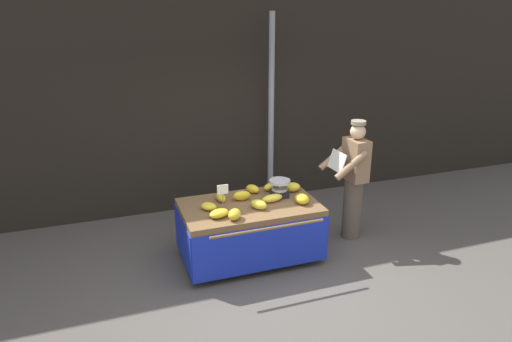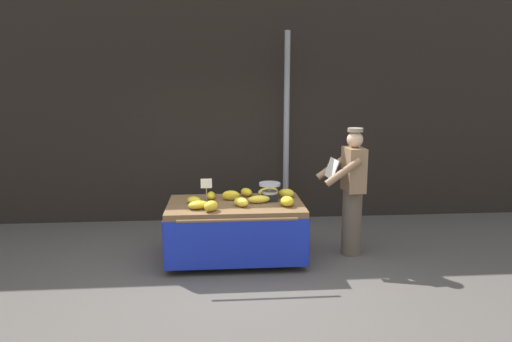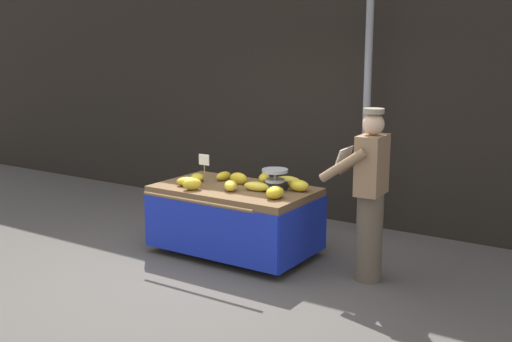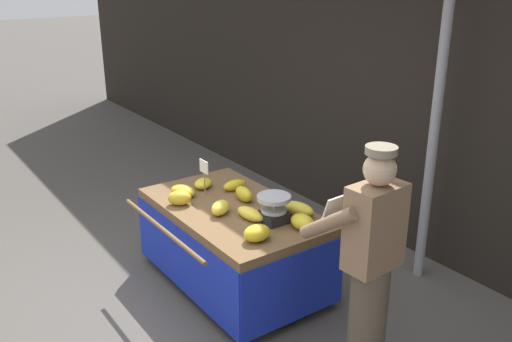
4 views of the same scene
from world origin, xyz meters
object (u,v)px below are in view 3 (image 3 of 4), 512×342
banana_bunch_0 (197,177)px  price_sign (204,163)px  weighing_scale (275,180)px  banana_bunch_1 (188,182)px  banana_cart (235,205)px  banana_bunch_10 (231,186)px  banana_bunch_5 (275,192)px  vendor_person (369,194)px  banana_bunch_4 (287,181)px  banana_bunch_9 (299,186)px  banana_bunch_2 (239,178)px  banana_bunch_3 (264,178)px  banana_bunch_6 (257,186)px  banana_bunch_8 (224,176)px  street_pole (367,110)px  banana_bunch_7 (192,184)px

banana_bunch_0 → price_sign: bearing=-25.3°
weighing_scale → banana_bunch_1: bearing=-159.3°
banana_cart → banana_bunch_10: (0.07, -0.17, 0.27)m
banana_bunch_1 → banana_bunch_5: bearing=2.3°
vendor_person → banana_bunch_4: bearing=165.9°
banana_bunch_1 → banana_bunch_9: 1.24m
banana_cart → banana_bunch_9: (0.69, 0.22, 0.27)m
banana_bunch_2 → banana_bunch_10: banana_bunch_2 is taller
banana_bunch_3 → banana_bunch_6: 0.40m
banana_bunch_3 → banana_bunch_8: bearing=-165.3°
street_pole → banana_bunch_4: street_pole is taller
banana_bunch_1 → banana_bunch_8: size_ratio=1.06×
banana_bunch_4 → banana_bunch_10: 0.65m
banana_bunch_2 → banana_bunch_7: (-0.25, -0.51, -0.00)m
weighing_scale → banana_bunch_4: (0.01, 0.25, -0.06)m
price_sign → banana_bunch_1: bearing=-119.5°
banana_bunch_9 → banana_bunch_6: bearing=-148.3°
weighing_scale → banana_bunch_5: 0.36m
banana_bunch_5 → vendor_person: bearing=17.0°
banana_bunch_8 → vendor_person: vendor_person is taller
street_pole → banana_bunch_10: bearing=-115.5°
banana_cart → banana_bunch_5: (0.64, -0.20, 0.27)m
price_sign → banana_bunch_10: size_ratio=1.55×
banana_bunch_3 → banana_bunch_4: bearing=0.4°
street_pole → banana_bunch_8: street_pole is taller
banana_bunch_2 → banana_bunch_7: bearing=-116.2°
banana_bunch_2 → banana_bunch_3: (0.22, 0.20, -0.01)m
street_pole → banana_bunch_0: (-1.40, -1.51, -0.72)m
vendor_person → weighing_scale: bearing=178.7°
banana_bunch_4 → banana_bunch_9: 0.26m
price_sign → banana_bunch_9: 1.11m
banana_bunch_0 → banana_bunch_9: 1.23m
weighing_scale → banana_bunch_2: size_ratio=1.21×
banana_bunch_7 → banana_bunch_10: size_ratio=0.94×
banana_bunch_2 → banana_bunch_6: bearing=-26.3°
banana_bunch_7 → vendor_person: 1.90m
banana_bunch_2 → banana_bunch_10: (0.12, -0.32, -0.01)m
banana_bunch_7 → banana_cart: bearing=49.5°
banana_bunch_8 → banana_bunch_10: banana_bunch_10 is taller
street_pole → banana_bunch_3: bearing=-121.2°
price_sign → banana_bunch_10: price_sign is taller
banana_bunch_10 → price_sign: bearing=167.0°
banana_bunch_5 → vendor_person: 0.95m
banana_bunch_4 → banana_bunch_7: banana_bunch_7 is taller
weighing_scale → price_sign: size_ratio=0.82×
banana_bunch_0 → vendor_person: size_ratio=0.12×
weighing_scale → price_sign: price_sign is taller
banana_bunch_9 → banana_bunch_10: (-0.62, -0.39, -0.00)m
banana_bunch_0 → banana_bunch_7: size_ratio=1.02×
banana_bunch_1 → banana_bunch_2: size_ratio=1.10×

